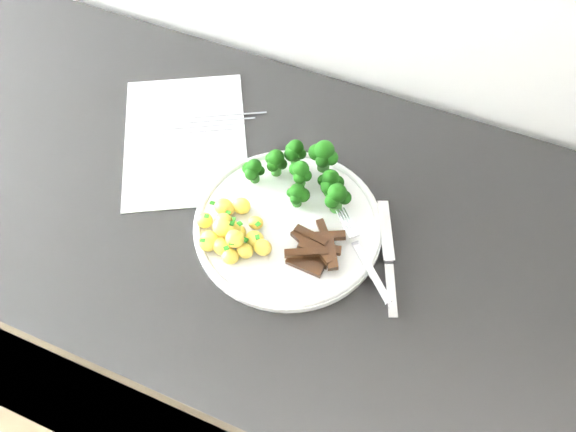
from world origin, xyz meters
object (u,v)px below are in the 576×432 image
object	(u,v)px
recipe_paper	(185,139)
beef_strips	(316,250)
plate	(288,224)
knife	(389,271)
broccoli	(306,172)
fork	(364,257)
potatoes	(230,232)
counter	(333,363)

from	to	relation	value
recipe_paper	beef_strips	world-z (taller)	beef_strips
plate	knife	world-z (taller)	knife
broccoli	fork	xyz separation A→B (m)	(0.12, -0.09, -0.03)
recipe_paper	potatoes	world-z (taller)	potatoes
recipe_paper	plate	world-z (taller)	plate
recipe_paper	plate	distance (m)	0.24
fork	counter	bearing A→B (deg)	140.82
fork	knife	world-z (taller)	fork
counter	beef_strips	distance (m)	0.48
recipe_paper	broccoli	xyz separation A→B (m)	(0.22, -0.02, 0.04)
counter	recipe_paper	bearing A→B (deg)	164.86
counter	knife	distance (m)	0.47
potatoes	counter	bearing A→B (deg)	19.63
broccoli	plate	bearing A→B (deg)	-88.07
plate	broccoli	size ratio (longest dim) A/B	1.61
recipe_paper	broccoli	size ratio (longest dim) A/B	1.95
recipe_paper	beef_strips	xyz separation A→B (m)	(0.28, -0.12, 0.02)
recipe_paper	beef_strips	bearing A→B (deg)	-23.80
counter	beef_strips	size ratio (longest dim) A/B	27.16
counter	beef_strips	xyz separation A→B (m)	(-0.04, -0.04, 0.48)
recipe_paper	knife	world-z (taller)	knife
plate	beef_strips	world-z (taller)	beef_strips
counter	beef_strips	bearing A→B (deg)	-140.59
recipe_paper	broccoli	bearing A→B (deg)	-4.30
recipe_paper	plate	size ratio (longest dim) A/B	1.21
beef_strips	knife	distance (m)	0.11
counter	plate	world-z (taller)	plate
beef_strips	potatoes	bearing A→B (deg)	-169.20
knife	potatoes	bearing A→B (deg)	-170.43
plate	fork	world-z (taller)	fork
counter	potatoes	size ratio (longest dim) A/B	19.96
plate	knife	xyz separation A→B (m)	(0.16, -0.02, 0.00)
counter	recipe_paper	distance (m)	0.57
plate	potatoes	size ratio (longest dim) A/B	2.27
counter	knife	xyz separation A→B (m)	(0.06, -0.02, 0.47)
counter	recipe_paper	xyz separation A→B (m)	(-0.32, 0.09, 0.46)
potatoes	fork	size ratio (longest dim) A/B	0.98
counter	fork	size ratio (longest dim) A/B	19.47
counter	plate	bearing A→B (deg)	-177.39
beef_strips	knife	size ratio (longest dim) A/B	0.50
potatoes	knife	world-z (taller)	potatoes
recipe_paper	knife	bearing A→B (deg)	-15.66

